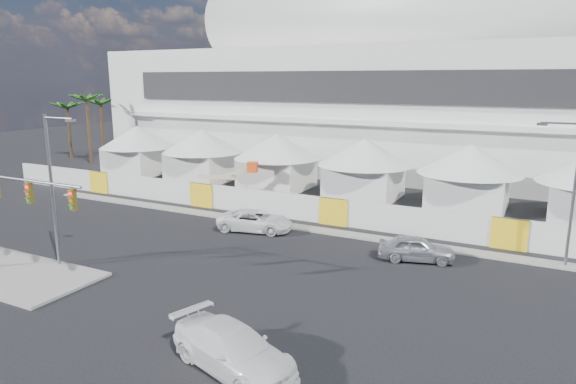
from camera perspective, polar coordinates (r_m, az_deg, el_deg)
The scene contains 13 objects.
ground at distance 29.92m, azimuth -16.93°, elevation -8.86°, with size 160.00×160.00×0.00m, color black.
median_island at distance 32.55m, azimuth -28.37°, elevation -7.97°, with size 10.00×5.00×0.15m, color gray.
far_curb at distance 33.82m, azimuth 26.35°, elevation -7.05°, with size 80.00×1.20×0.12m, color gray.
stadium at distance 62.17m, azimuth 17.41°, elevation 10.85°, with size 80.00×24.80×21.98m.
tent_row at distance 48.34m, azimuth 3.46°, elevation 3.58°, with size 53.40×8.40×5.40m.
hoarding_fence at distance 38.10m, azimuth 5.13°, elevation -2.18°, with size 70.00×0.25×2.00m, color silver.
palm_cluster at distance 72.65m, azimuth -20.10°, elevation 8.79°, with size 10.60×10.60×8.55m.
sedan_silver at distance 31.57m, azimuth 14.07°, elevation -6.10°, with size 4.43×1.78×1.51m, color #B7B8BC.
pickup_curb at distance 36.57m, azimuth -3.66°, elevation -3.20°, with size 5.34×2.46×1.48m, color white.
pickup_near at distance 19.98m, azimuth -6.11°, elevation -16.95°, with size 5.63×2.29×1.63m, color white.
streetlight_median at distance 31.27m, azimuth -24.58°, elevation 1.18°, with size 2.38×0.24×8.61m.
streetlight_curb at distance 32.66m, azimuth 28.95°, elevation 0.80°, with size 2.49×0.56×8.40m.
boom_lift at distance 47.29m, azimuth -8.52°, elevation 0.48°, with size 6.78×2.45×3.33m.
Camera 1 is at (19.92, -19.64, 10.61)m, focal length 32.00 mm.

